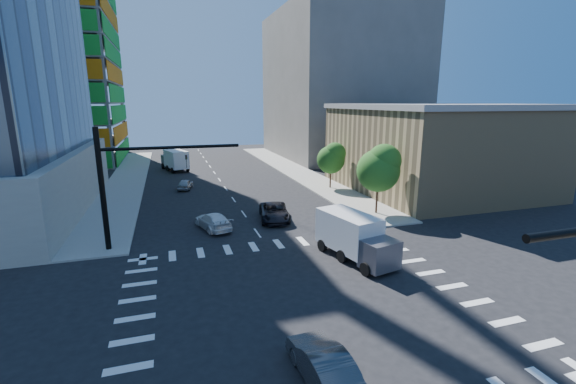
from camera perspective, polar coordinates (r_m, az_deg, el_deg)
name	(u,v)px	position (r m, az deg, el deg)	size (l,w,h in m)	color
ground	(306,301)	(22.35, 2.69, -15.85)	(160.00, 160.00, 0.00)	black
road_markings	(306,301)	(22.35, 2.69, -15.84)	(20.00, 20.00, 0.01)	silver
sidewalk_ne	(294,170)	(62.36, 0.84, 3.27)	(5.00, 60.00, 0.15)	#9C9B94
sidewalk_nw	(128,179)	(59.57, -22.65, 1.77)	(5.00, 60.00, 0.15)	#9C9B94
construction_building	(31,19)	(83.97, -33.81, 20.56)	(25.16, 34.50, 70.60)	gray
commercial_building	(434,147)	(51.65, 20.81, 6.21)	(20.50, 22.50, 10.60)	#A0875D
bg_building_ne	(339,86)	(80.79, 7.55, 15.35)	(24.00, 30.00, 28.00)	#5B5752
signal_mast_nw	(124,177)	(30.45, -23.19, 2.01)	(10.20, 0.40, 9.00)	black
tree_south	(380,167)	(38.13, 13.49, 3.55)	(4.16, 4.16, 6.82)	#382316
tree_north	(332,158)	(48.91, 6.55, 5.07)	(3.54, 3.52, 5.78)	#382316
car_nb_far	(274,212)	(36.15, -2.04, -2.97)	(2.57, 5.58, 1.55)	black
car_sb_near	(213,221)	(34.27, -11.04, -4.24)	(1.99, 4.90, 1.42)	white
car_sb_mid	(185,184)	(50.61, -14.98, 1.13)	(1.53, 3.80, 1.30)	#9DA0A4
car_sb_cross	(324,365)	(16.68, 5.28, -24.13)	(1.59, 4.56, 1.50)	#45464A
box_truck_near	(357,241)	(27.39, 10.20, -7.20)	(3.81, 6.42, 3.15)	black
box_truck_far	(174,161)	(65.02, -16.48, 4.38)	(4.39, 6.83, 3.32)	black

